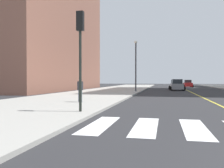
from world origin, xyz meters
name	(u,v)px	position (x,y,z in m)	size (l,w,h in m)	color
sidewalk_kerb_west	(86,96)	(-12.20, 20.00, 0.07)	(10.00, 120.00, 0.15)	#9E9B93
lane_divider_paint	(186,90)	(0.00, 40.00, 0.01)	(0.16, 80.00, 0.01)	yellow
low_rise_brick_west	(35,16)	(-27.09, 35.61, 13.60)	(16.00, 32.00, 27.20)	#8A5746
car_red_nearest	(188,84)	(1.73, 56.72, 0.85)	(2.63, 4.12, 1.81)	red
car_silver_second	(175,85)	(-1.70, 45.74, 0.86)	(2.67, 4.17, 1.83)	#B7B7BC
car_gray_third	(177,85)	(-1.76, 37.47, 0.89)	(2.76, 4.34, 1.91)	slate
traffic_light_far_corner	(80,42)	(-8.08, 6.65, 3.78)	(0.36, 0.41, 5.20)	black
pedestrian_walking_west	(80,89)	(-9.94, 11.83, 1.12)	(0.44, 0.44, 1.77)	slate
street_lamp	(136,61)	(-7.84, 29.49, 4.45)	(0.44, 0.44, 7.28)	#38383D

